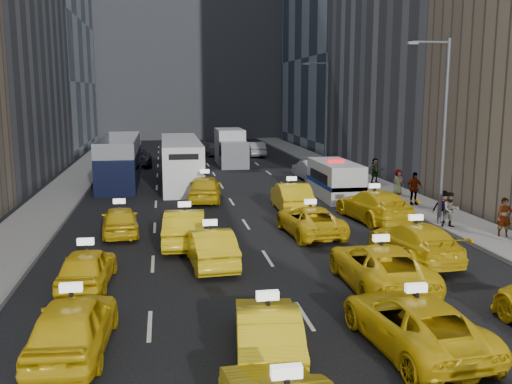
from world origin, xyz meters
TOP-DOWN VIEW (x-y plane):
  - ground at (0.00, 0.00)m, footprint 160.00×160.00m
  - sidewalk_west at (-10.50, 25.00)m, footprint 3.00×90.00m
  - sidewalk_east at (10.50, 25.00)m, footprint 3.00×90.00m
  - curb_west at (-9.05, 25.00)m, footprint 0.15×90.00m
  - curb_east at (9.05, 25.00)m, footprint 0.15×90.00m
  - streetlight_near at (9.18, 12.00)m, footprint 2.15×0.22m
  - streetlight_far at (9.18, 32.00)m, footprint 2.15×0.22m
  - taxi_4 at (-6.34, 0.58)m, footprint 2.05×4.56m
  - taxi_5 at (-1.58, -0.53)m, footprint 1.99×4.49m
  - taxi_6 at (2.26, -0.52)m, footprint 2.75×5.23m
  - taxi_8 at (-6.64, 5.72)m, footprint 1.85×4.07m
  - taxi_9 at (-2.32, 7.46)m, footprint 1.87×4.51m
  - taxi_10 at (3.14, 4.09)m, footprint 2.60×5.41m
  - taxi_11 at (5.67, 6.89)m, footprint 2.37×5.24m
  - taxi_12 at (-6.04, 12.80)m, footprint 1.95×4.16m
  - taxi_13 at (-3.15, 10.55)m, footprint 2.05×4.91m
  - taxi_14 at (2.62, 11.42)m, footprint 2.56×4.98m
  - taxi_15 at (6.58, 13.74)m, footprint 2.91×5.76m
  - taxi_16 at (-1.56, 20.43)m, footprint 2.44×4.92m
  - taxi_17 at (2.97, 16.82)m, footprint 1.90×4.92m
  - nypd_van at (6.55, 20.31)m, footprint 2.77×5.84m
  - double_decker at (-7.07, 28.38)m, footprint 3.15×11.49m
  - city_bus at (-2.77, 27.37)m, footprint 3.76×12.63m
  - box_truck at (2.06, 37.66)m, footprint 3.17×7.20m
  - misc_car_0 at (6.90, 27.89)m, footprint 1.85×4.55m
  - misc_car_1 at (-6.44, 38.10)m, footprint 3.04×5.92m
  - misc_car_2 at (1.18, 45.78)m, footprint 2.36×4.82m
  - misc_car_3 at (-2.94, 43.09)m, footprint 2.26×4.55m
  - misc_car_4 at (5.42, 44.20)m, footprint 1.68×4.59m
  - pedestrian_0 at (10.97, 9.20)m, footprint 0.74×0.61m
  - pedestrian_1 at (9.44, 11.20)m, footprint 0.86×0.53m
  - pedestrian_2 at (9.58, 12.19)m, footprint 1.10×0.62m
  - pedestrian_3 at (10.10, 16.70)m, footprint 1.12×0.54m
  - pedestrian_4 at (10.58, 20.04)m, footprint 0.85×0.59m
  - pedestrian_5 at (10.85, 24.72)m, footprint 1.70×0.89m

SIDE VIEW (x-z plane):
  - ground at x=0.00m, z-range 0.00..0.00m
  - sidewalk_west at x=-10.50m, z-range 0.00..0.15m
  - sidewalk_east at x=10.50m, z-range 0.00..0.15m
  - curb_west at x=-9.05m, z-range 0.00..0.18m
  - curb_east at x=9.05m, z-range 0.00..0.18m
  - taxi_14 at x=2.62m, z-range 0.00..1.35m
  - misc_car_2 at x=1.18m, z-range 0.00..1.35m
  - taxi_8 at x=-6.64m, z-range 0.00..1.35m
  - taxi_12 at x=-6.04m, z-range 0.00..1.37m
  - taxi_6 at x=2.26m, z-range 0.00..1.40m
  - taxi_5 at x=-1.58m, z-range 0.00..1.43m
  - taxi_9 at x=-2.32m, z-range 0.00..1.45m
  - misc_car_0 at x=6.90m, z-range 0.00..1.47m
  - taxi_10 at x=3.14m, z-range 0.00..1.49m
  - taxi_11 at x=5.67m, z-range 0.00..1.49m
  - misc_car_3 at x=-2.94m, z-range 0.00..1.49m
  - misc_car_4 at x=5.42m, z-range 0.00..1.50m
  - taxi_4 at x=-6.34m, z-range 0.00..1.52m
  - taxi_13 at x=-3.15m, z-range 0.00..1.58m
  - misc_car_1 at x=-6.44m, z-range 0.00..1.60m
  - taxi_17 at x=2.97m, z-range 0.00..1.60m
  - taxi_15 at x=6.58m, z-range 0.00..1.60m
  - taxi_16 at x=-1.56m, z-range 0.00..1.61m
  - pedestrian_4 at x=10.58m, z-range 0.15..1.74m
  - pedestrian_2 at x=9.58m, z-range 0.15..1.75m
  - pedestrian_1 at x=9.44m, z-range 0.15..1.84m
  - pedestrian_0 at x=10.97m, z-range 0.15..1.90m
  - pedestrian_5 at x=10.85m, z-range 0.15..1.91m
  - pedestrian_3 at x=10.10m, z-range 0.15..2.03m
  - nypd_van at x=6.55m, z-range -0.11..2.31m
  - box_truck at x=2.06m, z-range -0.03..3.16m
  - city_bus at x=-2.77m, z-range -0.01..3.20m
  - double_decker at x=-7.07m, z-range -0.02..3.29m
  - streetlight_near at x=9.18m, z-range 0.42..9.42m
  - streetlight_far at x=9.18m, z-range 0.42..9.42m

